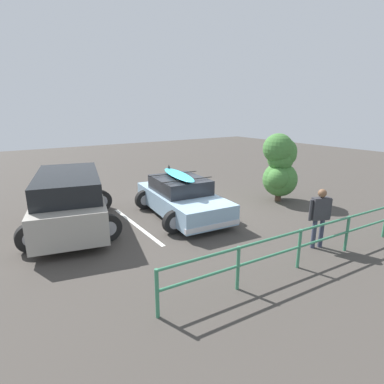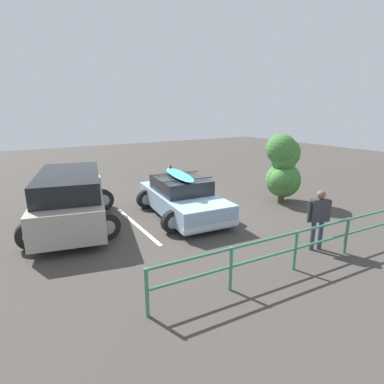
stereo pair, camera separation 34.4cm
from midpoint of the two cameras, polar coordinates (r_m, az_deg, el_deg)
name	(u,v)px [view 2 (the right image)]	position (r m, az deg, el deg)	size (l,w,h in m)	color
ground_plane	(191,213)	(10.35, 0.76, -4.09)	(44.00, 44.00, 0.02)	#423D38
parking_stripe	(136,224)	(9.48, -9.56, -6.13)	(3.53, 0.12, 0.00)	silver
sedan_car	(182,197)	(10.01, -0.92, -1.02)	(2.69, 4.21, 1.55)	#8CADC6
suv_car	(71,199)	(9.62, -21.10, -1.19)	(3.16, 4.73, 1.68)	#9E998E
person_bystander	(319,215)	(8.13, 24.15, -3.98)	(0.57, 0.34, 1.56)	#33384C
railing_fence	(323,237)	(7.68, 24.87, -7.72)	(8.59, 0.70, 0.92)	#387F5B
bush_near_left	(283,163)	(11.85, 17.75, 5.31)	(1.47, 1.39, 2.61)	#4C3828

